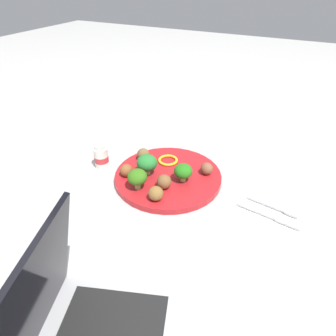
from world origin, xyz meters
name	(u,v)px	position (x,y,z in m)	size (l,w,h in m)	color
ground_plane	(168,179)	(0.00, 0.00, 0.00)	(4.00, 4.00, 0.00)	#B2B2AD
plate	(168,177)	(0.00, 0.00, 0.01)	(0.28, 0.28, 0.02)	red
broccoli_floret_back_left	(147,163)	(-0.05, -0.02, 0.05)	(0.05, 0.05, 0.06)	#90BC68
broccoli_floret_front_right	(183,171)	(0.05, -0.01, 0.05)	(0.05, 0.05, 0.05)	#A7B867
broccoli_floret_center	(137,177)	(-0.04, -0.09, 0.05)	(0.05, 0.05, 0.05)	#8FC06C
meatball_mid_right	(126,170)	(-0.09, -0.05, 0.03)	(0.03, 0.03, 0.03)	brown
meatball_near_rim	(207,169)	(0.09, 0.05, 0.03)	(0.03, 0.03, 0.03)	brown
meatball_front_left	(143,154)	(-0.09, 0.03, 0.03)	(0.03, 0.03, 0.03)	brown
meatball_center	(164,182)	(0.02, -0.06, 0.03)	(0.04, 0.04, 0.04)	brown
meatball_mid_left	(156,193)	(0.02, -0.10, 0.03)	(0.04, 0.04, 0.04)	brown
pepper_ring_mid_left	(168,160)	(-0.03, 0.06, 0.02)	(0.06, 0.06, 0.01)	yellow
napkin	(270,212)	(0.27, -0.01, 0.00)	(0.17, 0.12, 0.01)	white
fork	(276,207)	(0.28, 0.00, 0.01)	(0.12, 0.04, 0.01)	silver
knife	(271,216)	(0.27, -0.03, 0.01)	(0.15, 0.03, 0.01)	silver
yogurt_bottle	(101,157)	(-0.19, -0.03, 0.03)	(0.04, 0.04, 0.07)	white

